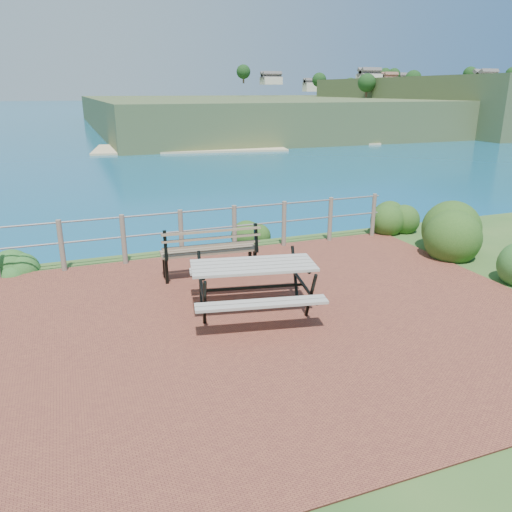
{
  "coord_description": "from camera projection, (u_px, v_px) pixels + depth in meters",
  "views": [
    {
      "loc": [
        -2.04,
        -6.38,
        3.32
      ],
      "look_at": [
        0.68,
        0.82,
        0.75
      ],
      "focal_mm": 35.0,
      "sensor_mm": 36.0,
      "label": 1
    }
  ],
  "objects": [
    {
      "name": "ground",
      "position": [
        232.0,
        325.0,
        7.4
      ],
      "size": [
        10.0,
        7.0,
        0.12
      ],
      "primitive_type": "cube",
      "color": "brown",
      "rests_on": "ground"
    },
    {
      "name": "shrub_lip_west",
      "position": [
        7.0,
        271.0,
        9.62
      ],
      "size": [
        0.82,
        0.82,
        0.58
      ],
      "primitive_type": "ellipsoid",
      "color": "#285921",
      "rests_on": "ground"
    },
    {
      "name": "shrub_right_front",
      "position": [
        451.0,
        250.0,
        10.86
      ],
      "size": [
        1.28,
        1.28,
        1.82
      ],
      "primitive_type": "ellipsoid",
      "color": "#1C4415",
      "rests_on": "ground"
    },
    {
      "name": "distant_bay",
      "position": [
        438.0,
        100.0,
        245.67
      ],
      "size": [
        290.0,
        232.36,
        24.0
      ],
      "color": "#3F5128",
      "rests_on": "ground"
    },
    {
      "name": "picnic_table",
      "position": [
        253.0,
        283.0,
        7.65
      ],
      "size": [
        1.99,
        1.61,
        0.79
      ],
      "rotation": [
        0.0,
        0.0,
        -0.19
      ],
      "color": "#A5A094",
      "rests_on": "ground"
    },
    {
      "name": "shrub_right_edge",
      "position": [
        388.0,
        230.0,
        12.4
      ],
      "size": [
        0.94,
        0.94,
        1.35
      ],
      "primitive_type": "ellipsoid",
      "color": "#1C4415",
      "rests_on": "ground"
    },
    {
      "name": "shrub_lip_east",
      "position": [
        254.0,
        236.0,
        11.88
      ],
      "size": [
        0.84,
        0.84,
        0.6
      ],
      "primitive_type": "ellipsoid",
      "color": "#1C4415",
      "rests_on": "ground"
    },
    {
      "name": "park_bench",
      "position": [
        209.0,
        243.0,
        9.12
      ],
      "size": [
        1.8,
        0.57,
        1.0
      ],
      "rotation": [
        0.0,
        0.0,
        -0.07
      ],
      "color": "brown",
      "rests_on": "ground"
    },
    {
      "name": "safety_railing",
      "position": [
        181.0,
        231.0,
        10.19
      ],
      "size": [
        9.4,
        0.1,
        1.0
      ],
      "color": "#6B5B4C",
      "rests_on": "ground"
    },
    {
      "name": "ocean",
      "position": [
        65.0,
        99.0,
        184.83
      ],
      "size": [
        1200.0,
        1200.0,
        0.0
      ],
      "primitive_type": "plane",
      "color": "#166286",
      "rests_on": "ground"
    }
  ]
}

